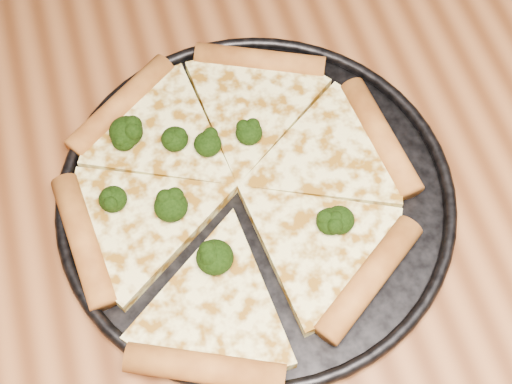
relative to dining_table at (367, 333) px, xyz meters
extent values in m
cube|color=brown|center=(0.00, 0.00, 0.07)|extent=(1.20, 0.90, 0.04)
cylinder|color=black|center=(-0.08, 0.12, 0.09)|extent=(0.34, 0.34, 0.01)
torus|color=black|center=(-0.08, 0.12, 0.10)|extent=(0.36, 0.36, 0.01)
cylinder|color=#C77831|center=(0.05, 0.14, 0.11)|extent=(0.04, 0.13, 0.02)
cylinder|color=#C77831|center=(-0.03, 0.26, 0.11)|extent=(0.13, 0.07, 0.02)
cylinder|color=#C77831|center=(-0.17, 0.24, 0.11)|extent=(0.12, 0.09, 0.02)
cylinder|color=#C77831|center=(-0.23, 0.12, 0.11)|extent=(0.04, 0.13, 0.02)
cylinder|color=#C77831|center=(-0.16, -0.02, 0.11)|extent=(0.13, 0.07, 0.02)
cylinder|color=#C77831|center=(-0.01, 0.02, 0.11)|extent=(0.12, 0.09, 0.02)
ellipsoid|color=black|center=(-0.15, 0.12, 0.12)|extent=(0.03, 0.03, 0.02)
ellipsoid|color=black|center=(-0.17, 0.21, 0.12)|extent=(0.03, 0.03, 0.02)
ellipsoid|color=black|center=(-0.02, 0.07, 0.12)|extent=(0.02, 0.02, 0.02)
ellipsoid|color=black|center=(-0.18, 0.20, 0.12)|extent=(0.02, 0.02, 0.02)
ellipsoid|color=black|center=(-0.13, 0.19, 0.12)|extent=(0.02, 0.02, 0.02)
ellipsoid|color=black|center=(-0.02, 0.07, 0.12)|extent=(0.03, 0.03, 0.02)
ellipsoid|color=black|center=(-0.07, 0.17, 0.12)|extent=(0.02, 0.02, 0.02)
ellipsoid|color=black|center=(-0.20, 0.14, 0.12)|extent=(0.02, 0.02, 0.02)
ellipsoid|color=black|center=(-0.13, 0.06, 0.12)|extent=(0.03, 0.03, 0.02)
ellipsoid|color=black|center=(-0.10, 0.17, 0.12)|extent=(0.03, 0.03, 0.02)
camera|label=1|loc=(-0.16, -0.18, 0.69)|focal=52.88mm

